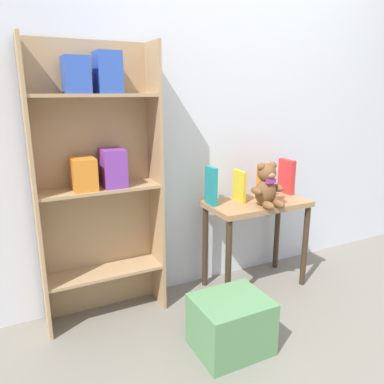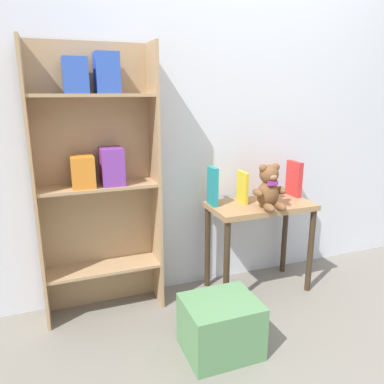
# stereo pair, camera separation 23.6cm
# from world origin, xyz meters

# --- Properties ---
(wall_back) EXTENTS (4.80, 0.06, 2.50)m
(wall_back) POSITION_xyz_m (0.00, 1.30, 1.25)
(wall_back) COLOR silver
(wall_back) RESTS_ON ground_plane
(bookshelf_side) EXTENTS (0.71, 0.23, 1.63)m
(bookshelf_side) POSITION_xyz_m (-0.92, 1.17, 0.92)
(bookshelf_side) COLOR tan
(bookshelf_side) RESTS_ON ground_plane
(display_table) EXTENTS (0.70, 0.37, 0.63)m
(display_table) POSITION_xyz_m (0.12, 1.03, 0.52)
(display_table) COLOR #9E754C
(display_table) RESTS_ON ground_plane
(teddy_bear) EXTENTS (0.22, 0.20, 0.29)m
(teddy_bear) POSITION_xyz_m (0.12, 0.92, 0.76)
(teddy_bear) COLOR brown
(teddy_bear) RESTS_ON display_table
(book_standing_teal) EXTENTS (0.04, 0.12, 0.25)m
(book_standing_teal) POSITION_xyz_m (-0.19, 1.11, 0.76)
(book_standing_teal) COLOR teal
(book_standing_teal) RESTS_ON display_table
(book_standing_yellow) EXTENTS (0.03, 0.14, 0.21)m
(book_standing_yellow) POSITION_xyz_m (0.02, 1.10, 0.73)
(book_standing_yellow) COLOR gold
(book_standing_yellow) RESTS_ON display_table
(book_standing_orange) EXTENTS (0.03, 0.14, 0.21)m
(book_standing_orange) POSITION_xyz_m (0.23, 1.11, 0.73)
(book_standing_orange) COLOR orange
(book_standing_orange) RESTS_ON display_table
(book_standing_red) EXTENTS (0.04, 0.15, 0.25)m
(book_standing_red) POSITION_xyz_m (0.44, 1.12, 0.75)
(book_standing_red) COLOR red
(book_standing_red) RESTS_ON display_table
(storage_bin) EXTENTS (0.39, 0.32, 0.30)m
(storage_bin) POSITION_xyz_m (-0.40, 0.51, 0.15)
(storage_bin) COLOR #568956
(storage_bin) RESTS_ON ground_plane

